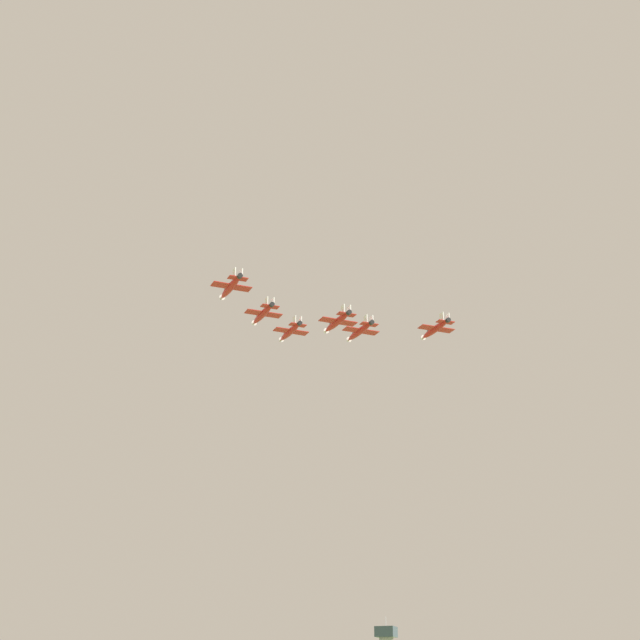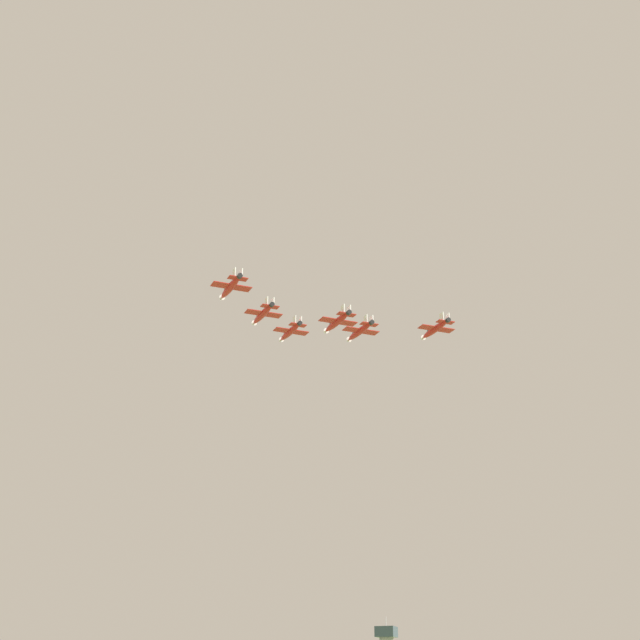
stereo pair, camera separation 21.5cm
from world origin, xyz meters
The scene contains 6 objects.
jet_lead centered at (-6.97, -14.86, 105.37)m, with size 14.36×13.46×3.66m.
jet_left_wingman centered at (16.08, -14.30, 102.19)m, with size 14.17×13.12×3.59m.
jet_right_wingman centered at (-3.81, 7.97, 101.48)m, with size 14.29×13.53×3.66m.
jet_left_outer centered at (39.12, -13.74, 100.74)m, with size 14.17×13.17×3.60m.
jet_right_outer centered at (-0.65, 30.81, 98.09)m, with size 14.00×12.71×3.52m.
jet_slot_rear centered at (19.23, 8.53, 95.67)m, with size 13.81×13.08×3.53m.
Camera 2 is at (243.64, 81.50, 2.00)m, focal length 53.57 mm.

